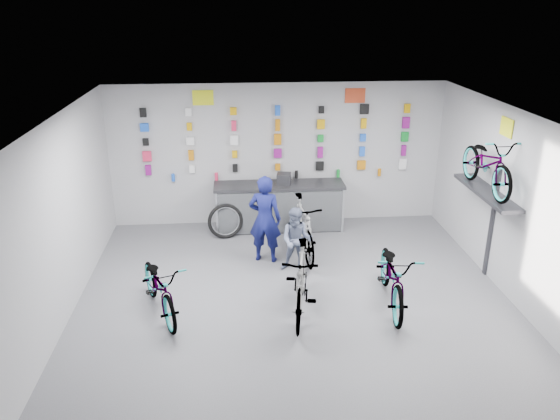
{
  "coord_description": "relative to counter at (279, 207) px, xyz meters",
  "views": [
    {
      "loc": [
        -0.87,
        -7.12,
        4.59
      ],
      "look_at": [
        -0.16,
        1.4,
        1.26
      ],
      "focal_mm": 35.0,
      "sensor_mm": 36.0,
      "label": 1
    }
  ],
  "objects": [
    {
      "name": "wall_right",
      "position": [
        3.5,
        -3.54,
        1.01
      ],
      "size": [
        0.0,
        8.0,
        8.0
      ],
      "primitive_type": "plane",
      "rotation": [
        1.57,
        0.0,
        -1.57
      ],
      "color": "#ADADAF",
      "rests_on": "floor"
    },
    {
      "name": "bike_service",
      "position": [
        0.33,
        -1.29,
        0.08
      ],
      "size": [
        0.71,
        1.92,
        1.13
      ],
      "primitive_type": "imported",
      "rotation": [
        0.0,
        0.0,
        0.1
      ],
      "color": "gray",
      "rests_on": "floor"
    },
    {
      "name": "wall_left",
      "position": [
        -3.5,
        -3.54,
        1.01
      ],
      "size": [
        0.0,
        8.0,
        8.0
      ],
      "primitive_type": "plane",
      "rotation": [
        1.57,
        0.0,
        1.57
      ],
      "color": "#ADADAF",
      "rests_on": "floor"
    },
    {
      "name": "counter",
      "position": [
        0.0,
        0.0,
        0.0
      ],
      "size": [
        2.7,
        0.66,
        1.0
      ],
      "color": "black",
      "rests_on": "floor"
    },
    {
      "name": "clerk",
      "position": [
        -0.38,
        -1.46,
        0.34
      ],
      "size": [
        0.68,
        0.54,
        1.65
      ],
      "primitive_type": "imported",
      "rotation": [
        0.0,
        0.0,
        2.88
      ],
      "color": "#10144F",
      "rests_on": "floor"
    },
    {
      "name": "bike_wall",
      "position": [
        3.25,
        -2.34,
        1.57
      ],
      "size": [
        0.63,
        1.8,
        0.95
      ],
      "primitive_type": "imported",
      "color": "gray",
      "rests_on": "wall_bracket"
    },
    {
      "name": "sign_left",
      "position": [
        -1.5,
        0.44,
        2.23
      ],
      "size": [
        0.42,
        0.02,
        0.3
      ],
      "primitive_type": "cube",
      "color": "yellow",
      "rests_on": "wall_back"
    },
    {
      "name": "sign_side",
      "position": [
        3.48,
        -2.34,
        2.16
      ],
      "size": [
        0.02,
        0.4,
        0.3
      ],
      "primitive_type": "cube",
      "color": "yellow",
      "rests_on": "wall_right"
    },
    {
      "name": "bike_center",
      "position": [
        0.06,
        -3.35,
        0.07
      ],
      "size": [
        0.83,
        1.9,
        1.11
      ],
      "primitive_type": "imported",
      "rotation": [
        0.0,
        0.0,
        -0.17
      ],
      "color": "gray",
      "rests_on": "floor"
    },
    {
      "name": "ceiling",
      "position": [
        0.0,
        -3.54,
        2.51
      ],
      "size": [
        8.0,
        8.0,
        0.0
      ],
      "primitive_type": "plane",
      "rotation": [
        3.14,
        0.0,
        0.0
      ],
      "color": "white",
      "rests_on": "wall_back"
    },
    {
      "name": "bike_right",
      "position": [
        1.54,
        -3.2,
        0.02
      ],
      "size": [
        0.89,
        2.0,
        1.02
      ],
      "primitive_type": "imported",
      "rotation": [
        0.0,
        0.0,
        -0.12
      ],
      "color": "gray",
      "rests_on": "floor"
    },
    {
      "name": "customer",
      "position": [
        0.15,
        -1.92,
        0.11
      ],
      "size": [
        0.68,
        0.59,
        1.19
      ],
      "primitive_type": "imported",
      "rotation": [
        0.0,
        0.0,
        -0.27
      ],
      "color": "slate",
      "rests_on": "floor"
    },
    {
      "name": "floor",
      "position": [
        0.0,
        -3.54,
        -0.49
      ],
      "size": [
        8.0,
        8.0,
        0.0
      ],
      "primitive_type": "plane",
      "color": "#4C4C51",
      "rests_on": "ground"
    },
    {
      "name": "spare_wheel",
      "position": [
        -1.13,
        -0.37,
        -0.13
      ],
      "size": [
        0.75,
        0.32,
        0.73
      ],
      "rotation": [
        0.0,
        0.0,
        0.2
      ],
      "color": "black",
      "rests_on": "floor"
    },
    {
      "name": "bike_left",
      "position": [
        -2.1,
        -3.17,
        -0.02
      ],
      "size": [
        1.21,
        1.86,
        0.93
      ],
      "primitive_type": "imported",
      "rotation": [
        0.0,
        0.0,
        0.37
      ],
      "color": "gray",
      "rests_on": "floor"
    },
    {
      "name": "register",
      "position": [
        0.1,
        0.01,
        0.62
      ],
      "size": [
        0.32,
        0.34,
        0.22
      ],
      "primitive_type": "cube",
      "rotation": [
        0.0,
        0.0,
        -0.16
      ],
      "color": "black",
      "rests_on": "counter"
    },
    {
      "name": "merch_wall",
      "position": [
        0.13,
        0.39,
        1.3
      ],
      "size": [
        5.57,
        0.08,
        1.55
      ],
      "color": "#821175",
      "rests_on": "wall_back"
    },
    {
      "name": "sign_right",
      "position": [
        1.6,
        0.44,
        2.23
      ],
      "size": [
        0.42,
        0.02,
        0.3
      ],
      "primitive_type": "cube",
      "color": "#CB4422",
      "rests_on": "wall_back"
    },
    {
      "name": "wall_back",
      "position": [
        0.0,
        0.46,
        1.01
      ],
      "size": [
        7.0,
        0.0,
        7.0
      ],
      "primitive_type": "plane",
      "rotation": [
        1.57,
        0.0,
        0.0
      ],
      "color": "#ADADAF",
      "rests_on": "floor"
    },
    {
      "name": "wall_bracket",
      "position": [
        3.33,
        -2.34,
        0.98
      ],
      "size": [
        0.39,
        1.9,
        2.0
      ],
      "color": "#333338",
      "rests_on": "wall_right"
    }
  ]
}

